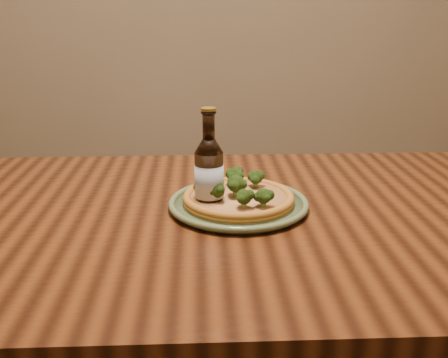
{
  "coord_description": "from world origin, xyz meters",
  "views": [
    {
      "loc": [
        0.02,
        -0.93,
        1.17
      ],
      "look_at": [
        0.07,
        0.12,
        0.82
      ],
      "focal_mm": 42.0,
      "sensor_mm": 36.0,
      "label": 1
    }
  ],
  "objects_px": {
    "table": "(192,253)",
    "pizza": "(237,196)",
    "beer_bottle": "(209,174)",
    "plate": "(238,204)"
  },
  "relations": [
    {
      "from": "table",
      "to": "plate",
      "type": "height_order",
      "value": "plate"
    },
    {
      "from": "plate",
      "to": "pizza",
      "type": "distance_m",
      "value": 0.02
    },
    {
      "from": "beer_bottle",
      "to": "table",
      "type": "bearing_deg",
      "value": -171.16
    },
    {
      "from": "plate",
      "to": "pizza",
      "type": "xyz_separation_m",
      "value": [
        -0.0,
        0.0,
        0.02
      ]
    },
    {
      "from": "table",
      "to": "beer_bottle",
      "type": "distance_m",
      "value": 0.18
    },
    {
      "from": "table",
      "to": "pizza",
      "type": "relative_size",
      "value": 6.62
    },
    {
      "from": "pizza",
      "to": "beer_bottle",
      "type": "distance_m",
      "value": 0.08
    },
    {
      "from": "table",
      "to": "beer_bottle",
      "type": "bearing_deg",
      "value": 14.26
    },
    {
      "from": "pizza",
      "to": "plate",
      "type": "bearing_deg",
      "value": -23.13
    },
    {
      "from": "table",
      "to": "pizza",
      "type": "distance_m",
      "value": 0.16
    }
  ]
}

